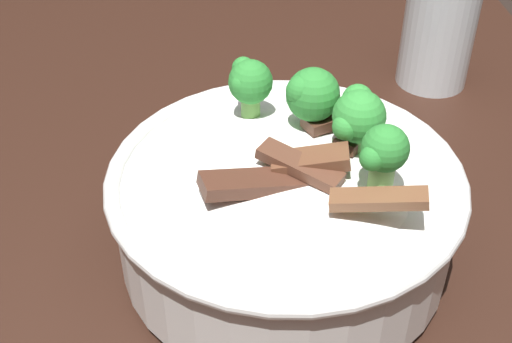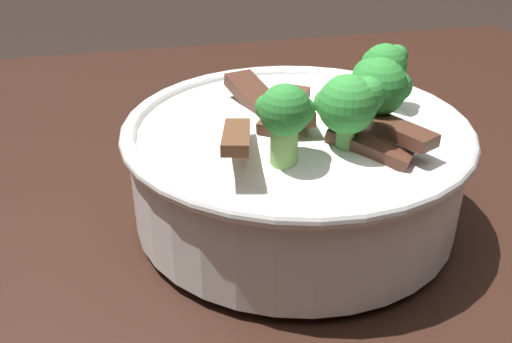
{
  "view_description": "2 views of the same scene",
  "coord_description": "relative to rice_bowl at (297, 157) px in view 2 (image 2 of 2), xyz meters",
  "views": [
    {
      "loc": [
        -0.25,
        -0.02,
        1.18
      ],
      "look_at": [
        0.17,
        -0.06,
        0.85
      ],
      "focal_mm": 48.46,
      "sensor_mm": 36.0,
      "label": 1
    },
    {
      "loc": [
        0.01,
        -0.45,
        1.05
      ],
      "look_at": [
        0.1,
        -0.06,
        0.83
      ],
      "focal_mm": 40.6,
      "sensor_mm": 36.0,
      "label": 2
    }
  ],
  "objects": [
    {
      "name": "rice_bowl",
      "position": [
        0.0,
        0.0,
        0.0
      ],
      "size": [
        0.26,
        0.26,
        0.14
      ],
      "color": "white",
      "rests_on": "dining_table"
    },
    {
      "name": "dining_table",
      "position": [
        -0.13,
        0.08,
        -0.17
      ],
      "size": [
        1.28,
        0.84,
        0.79
      ],
      "color": "black",
      "rests_on": "ground"
    }
  ]
}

